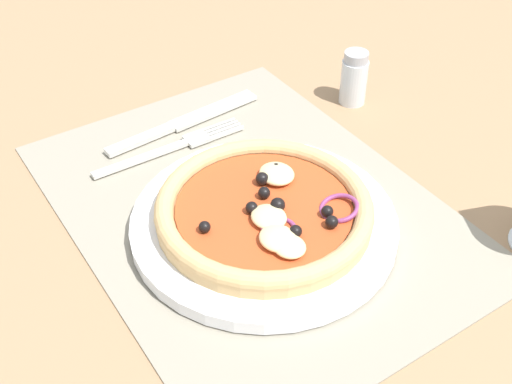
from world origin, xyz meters
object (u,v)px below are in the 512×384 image
at_px(pizza, 265,209).
at_px(knife, 186,121).
at_px(fork, 178,145).
at_px(pepper_shaker, 354,78).
at_px(plate, 264,223).

bearing_deg(pizza, knife, 173.45).
distance_m(pizza, knife, 0.20).
distance_m(pizza, fork, 0.16).
distance_m(fork, pepper_shaker, 0.23).
height_order(knife, pepper_shaker, pepper_shaker).
bearing_deg(plate, pizza, 21.38).
height_order(plate, fork, plate).
relative_size(knife, pepper_shaker, 3.00).
relative_size(fork, knife, 0.90).
relative_size(pizza, knife, 1.02).
xyz_separation_m(knife, pepper_shaker, (0.06, 0.20, 0.03)).
distance_m(plate, pepper_shaker, 0.26).
height_order(fork, knife, knife).
bearing_deg(fork, plate, -87.41).
xyz_separation_m(pizza, fork, (-0.16, -0.01, -0.02)).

